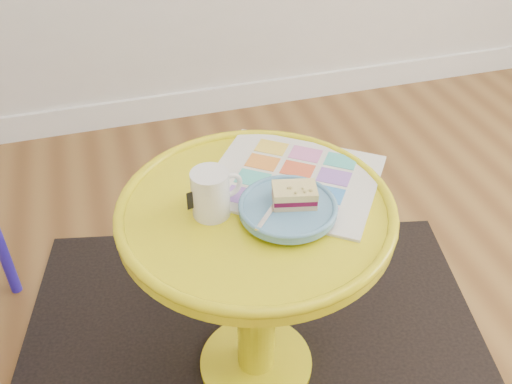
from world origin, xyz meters
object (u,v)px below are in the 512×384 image
object	(u,v)px
side_table	(256,260)
plate	(288,209)
mug	(212,192)
newspaper	(293,179)

from	to	relation	value
side_table	plate	world-z (taller)	plate
mug	plate	bearing A→B (deg)	-33.90
newspaper	mug	xyz separation A→B (m)	(-0.20, -0.06, 0.05)
newspaper	plate	xyz separation A→B (m)	(-0.05, -0.11, 0.02)
newspaper	mug	distance (m)	0.22
newspaper	mug	world-z (taller)	mug
newspaper	side_table	bearing A→B (deg)	-111.91
side_table	mug	distance (m)	0.23
side_table	newspaper	world-z (taller)	newspaper
plate	newspaper	bearing A→B (deg)	64.81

